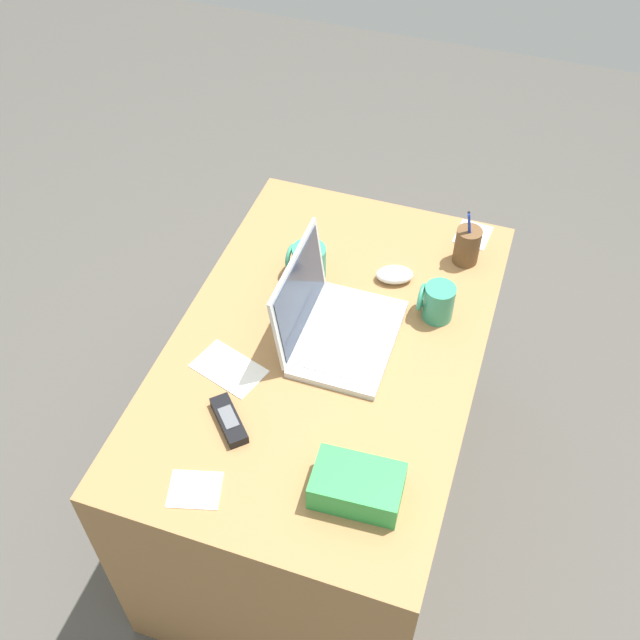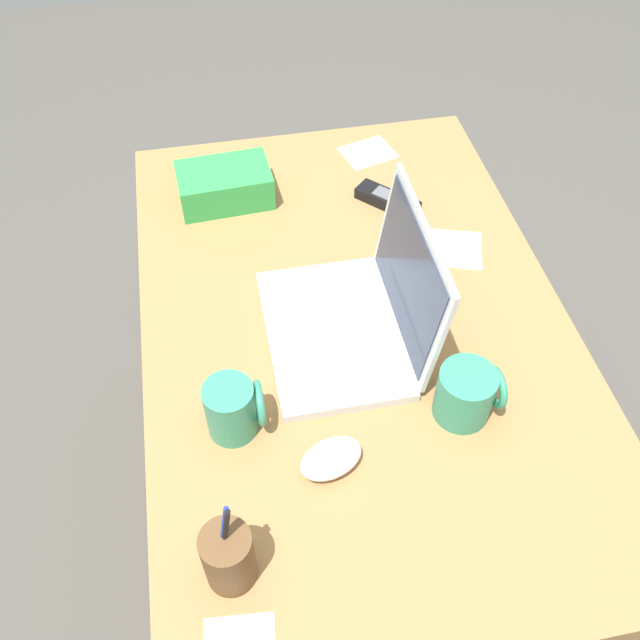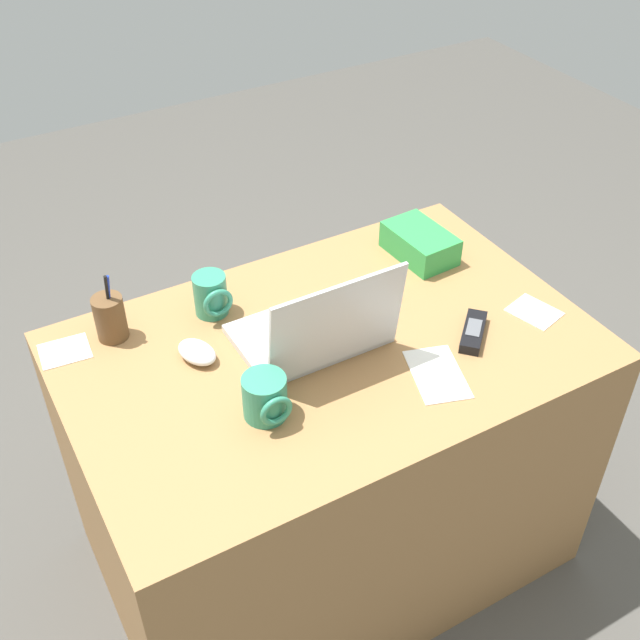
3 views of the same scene
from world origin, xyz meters
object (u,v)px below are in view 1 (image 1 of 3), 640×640
at_px(coffee_mug_tall, 308,262).
at_px(snack_bag, 357,486).
at_px(computer_mouse, 395,275).
at_px(coffee_mug_white, 437,302).
at_px(pen_holder, 467,245).
at_px(laptop, 333,323).
at_px(cordless_phone, 229,420).

relative_size(coffee_mug_tall, snack_bag, 0.54).
bearing_deg(computer_mouse, coffee_mug_tall, 84.50).
bearing_deg(coffee_mug_white, computer_mouse, 54.83).
height_order(coffee_mug_white, pen_holder, pen_holder).
xyz_separation_m(laptop, computer_mouse, (0.24, -0.09, -0.03)).
xyz_separation_m(laptop, coffee_mug_white, (0.15, -0.23, 0.00)).
relative_size(computer_mouse, coffee_mug_tall, 0.97).
bearing_deg(cordless_phone, pen_holder, -29.53).
bearing_deg(pen_holder, cordless_phone, 150.47).
distance_m(laptop, cordless_phone, 0.35).
xyz_separation_m(laptop, coffee_mug_tall, (0.19, 0.13, -0.00)).
height_order(computer_mouse, pen_holder, pen_holder).
bearing_deg(computer_mouse, snack_bag, 168.78).
height_order(cordless_phone, pen_holder, pen_holder).
distance_m(laptop, snack_bag, 0.44).
relative_size(coffee_mug_white, cordless_phone, 0.78).
relative_size(laptop, snack_bag, 1.71).
bearing_deg(coffee_mug_tall, coffee_mug_white, -96.19).
relative_size(cordless_phone, snack_bag, 0.69).
xyz_separation_m(coffee_mug_tall, snack_bag, (-0.59, -0.31, -0.01)).
xyz_separation_m(computer_mouse, pen_holder, (0.13, -0.16, 0.04)).
xyz_separation_m(coffee_mug_white, cordless_phone, (-0.47, 0.37, -0.04)).
bearing_deg(coffee_mug_tall, cordless_phone, 178.91).
height_order(computer_mouse, cordless_phone, computer_mouse).
distance_m(coffee_mug_white, snack_bag, 0.55).
bearing_deg(coffee_mug_tall, computer_mouse, -76.35).
distance_m(pen_holder, snack_bag, 0.78).
distance_m(computer_mouse, snack_bag, 0.65).
height_order(laptop, coffee_mug_tall, laptop).
height_order(laptop, pen_holder, laptop).
distance_m(cordless_phone, snack_bag, 0.33).
height_order(computer_mouse, coffee_mug_tall, coffee_mug_tall).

